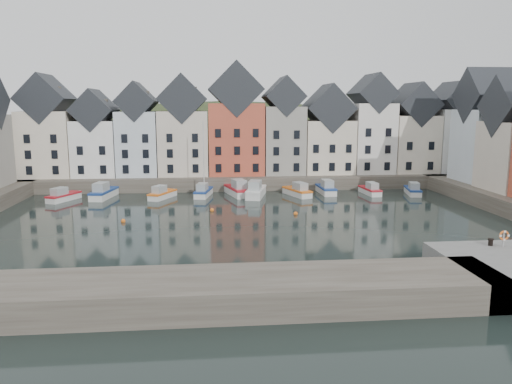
{
  "coord_description": "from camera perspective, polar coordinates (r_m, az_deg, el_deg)",
  "views": [
    {
      "loc": [
        -4.25,
        -52.84,
        12.97
      ],
      "look_at": [
        1.31,
        6.0,
        2.7
      ],
      "focal_mm": 35.0,
      "sensor_mm": 36.0,
      "label": 1
    }
  ],
  "objects": [
    {
      "name": "far_terrace",
      "position": [
        81.28,
        -0.12,
        6.98
      ],
      "size": [
        72.37,
        8.16,
        17.78
      ],
      "color": "#EDDFC7",
      "rests_on": "far_quay"
    },
    {
      "name": "boat_i",
      "position": [
        75.58,
        12.93,
        0.2
      ],
      "size": [
        2.09,
        5.5,
        2.07
      ],
      "rotation": [
        0.0,
        0.0,
        0.08
      ],
      "color": "silver",
      "rests_on": "ground"
    },
    {
      "name": "boat_j",
      "position": [
        76.98,
        17.49,
        0.17
      ],
      "size": [
        2.78,
        5.68,
        2.09
      ],
      "rotation": [
        0.0,
        0.0,
        -0.21
      ],
      "color": "silver",
      "rests_on": "ground"
    },
    {
      "name": "hillside",
      "position": [
        113.23,
        -3.05,
        -6.0
      ],
      "size": [
        153.6,
        70.4,
        64.0
      ],
      "color": "#27341A",
      "rests_on": "ground"
    },
    {
      "name": "near_wall",
      "position": [
        33.57,
        -15.19,
        -11.39
      ],
      "size": [
        50.0,
        6.0,
        2.0
      ],
      "primitive_type": "cube",
      "color": "#443D34",
      "rests_on": "ground"
    },
    {
      "name": "boat_b",
      "position": [
        73.82,
        -17.05,
        -0.09
      ],
      "size": [
        3.16,
        6.93,
        2.56
      ],
      "rotation": [
        0.0,
        0.0,
        -0.17
      ],
      "color": "silver",
      "rests_on": "ground"
    },
    {
      "name": "boat_d",
      "position": [
        72.37,
        -6.05,
        0.06
      ],
      "size": [
        2.85,
        5.98,
        10.98
      ],
      "rotation": [
        0.0,
        0.0,
        -0.19
      ],
      "color": "silver",
      "rests_on": "ground"
    },
    {
      "name": "boat_g",
      "position": [
        72.58,
        4.79,
        0.08
      ],
      "size": [
        3.71,
        6.19,
        2.27
      ],
      "rotation": [
        0.0,
        0.0,
        0.34
      ],
      "color": "silver",
      "rests_on": "ground"
    },
    {
      "name": "far_quay",
      "position": [
        83.8,
        -2.43,
        1.64
      ],
      "size": [
        90.0,
        16.0,
        2.0
      ],
      "primitive_type": "cube",
      "color": "#443D34",
      "rests_on": "ground"
    },
    {
      "name": "ground",
      "position": [
        54.57,
        -0.77,
        -3.89
      ],
      "size": [
        260.0,
        260.0,
        0.0
      ],
      "primitive_type": "plane",
      "color": "black",
      "rests_on": "ground"
    },
    {
      "name": "mooring_buoys",
      "position": [
        59.57,
        -5.03,
        -2.6
      ],
      "size": [
        20.5,
        5.5,
        0.5
      ],
      "color": "orange",
      "rests_on": "ground"
    },
    {
      "name": "mooring_bollard",
      "position": [
        43.87,
        25.24,
        -5.17
      ],
      "size": [
        0.48,
        0.48,
        0.56
      ],
      "color": "black",
      "rests_on": "near_quay"
    },
    {
      "name": "life_ring_post",
      "position": [
        43.87,
        26.48,
        -4.52
      ],
      "size": [
        0.8,
        0.17,
        1.3
      ],
      "color": "gray",
      "rests_on": "near_quay"
    },
    {
      "name": "boat_h",
      "position": [
        75.06,
        7.99,
        0.36
      ],
      "size": [
        2.06,
        6.23,
        2.37
      ],
      "rotation": [
        0.0,
        0.0,
        0.02
      ],
      "color": "silver",
      "rests_on": "ground"
    },
    {
      "name": "boat_a",
      "position": [
        73.54,
        -21.2,
        -0.47
      ],
      "size": [
        3.88,
        5.77,
        2.14
      ],
      "rotation": [
        0.0,
        0.0,
        -0.43
      ],
      "color": "silver",
      "rests_on": "ground"
    },
    {
      "name": "boat_c",
      "position": [
        71.55,
        -10.7,
        -0.24
      ],
      "size": [
        3.9,
        5.75,
        2.13
      ],
      "rotation": [
        0.0,
        0.0,
        -0.44
      ],
      "color": "silver",
      "rests_on": "ground"
    },
    {
      "name": "boat_f",
      "position": [
        71.58,
        -0.02,
        0.08
      ],
      "size": [
        3.73,
        7.33,
        2.7
      ],
      "rotation": [
        0.0,
        0.0,
        -0.23
      ],
      "color": "silver",
      "rests_on": "ground"
    },
    {
      "name": "boat_e",
      "position": [
        72.85,
        -2.14,
        0.23
      ],
      "size": [
        3.79,
        7.23,
        2.66
      ],
      "rotation": [
        0.0,
        0.0,
        0.25
      ],
      "color": "silver",
      "rests_on": "ground"
    }
  ]
}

